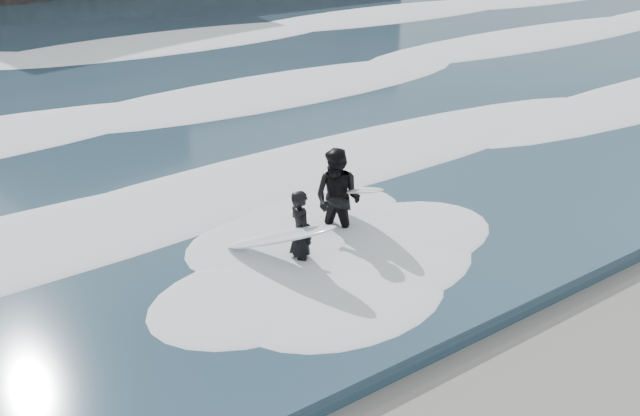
{
  "coord_description": "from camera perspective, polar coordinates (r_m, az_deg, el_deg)",
  "views": [
    {
      "loc": [
        -4.97,
        -2.66,
        6.01
      ],
      "look_at": [
        1.56,
        6.39,
        1.0
      ],
      "focal_mm": 40.0,
      "sensor_mm": 36.0,
      "label": 1
    }
  ],
  "objects": [
    {
      "name": "surfer_left",
      "position": [
        11.79,
        -2.15,
        -2.16
      ],
      "size": [
        1.42,
        2.27,
        1.55
      ],
      "color": "black",
      "rests_on": "ground"
    },
    {
      "name": "foam_mid",
      "position": [
        20.1,
        -20.18,
        6.53
      ],
      "size": [
        60.0,
        4.0,
        0.24
      ],
      "primitive_type": "ellipsoid",
      "color": "white",
      "rests_on": "sea"
    },
    {
      "name": "foam_near",
      "position": [
        13.86,
        -11.62,
        -0.23
      ],
      "size": [
        60.0,
        3.2,
        0.2
      ],
      "primitive_type": "ellipsoid",
      "color": "white",
      "rests_on": "sea"
    },
    {
      "name": "surfer_right",
      "position": [
        12.77,
        1.53,
        0.76
      ],
      "size": [
        1.33,
        1.83,
        1.87
      ],
      "color": "black",
      "rests_on": "ground"
    }
  ]
}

